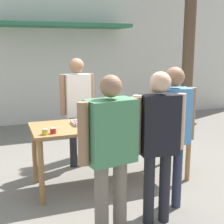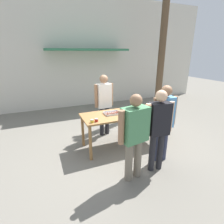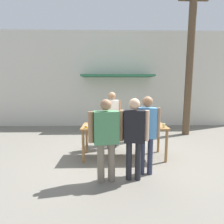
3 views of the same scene
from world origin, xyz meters
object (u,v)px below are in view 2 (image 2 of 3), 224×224
(food_tray_buns, at_px, (136,110))
(condiment_jar_ketchup, at_px, (96,120))
(person_customer_with_cup, at_px, (164,117))
(person_customer_waiting_in_line, at_px, (159,125))
(food_tray_sausages, at_px, (112,113))
(beer_cup, at_px, (165,109))
(utility_pole, at_px, (163,35))
(person_server_behind_table, at_px, (104,100))
(person_customer_holding_hotdog, at_px, (135,132))
(condiment_jar_mustard, at_px, (92,121))

(food_tray_buns, xyz_separation_m, condiment_jar_ketchup, (-1.18, -0.33, 0.02))
(person_customer_with_cup, xyz_separation_m, person_customer_waiting_in_line, (-0.31, -0.23, -0.02))
(food_tray_buns, bearing_deg, food_tray_sausages, -179.94)
(beer_cup, bearing_deg, condiment_jar_ketchup, 179.49)
(utility_pole, bearing_deg, condiment_jar_ketchup, -144.39)
(beer_cup, xyz_separation_m, person_customer_with_cup, (-0.57, -0.65, 0.10))
(person_server_behind_table, height_order, person_customer_holding_hotdog, person_server_behind_table)
(person_customer_with_cup, bearing_deg, utility_pole, -119.74)
(beer_cup, bearing_deg, person_customer_holding_hotdog, -146.89)
(food_tray_buns, relative_size, person_customer_holding_hotdog, 0.28)
(beer_cup, height_order, person_customer_waiting_in_line, person_customer_waiting_in_line)
(person_customer_waiting_in_line, bearing_deg, condiment_jar_mustard, -33.69)
(food_tray_sausages, height_order, person_server_behind_table, person_server_behind_table)
(person_server_behind_table, relative_size, person_customer_holding_hotdog, 1.05)
(condiment_jar_ketchup, distance_m, person_customer_waiting_in_line, 1.32)
(food_tray_buns, relative_size, person_server_behind_table, 0.27)
(person_customer_with_cup, bearing_deg, condiment_jar_ketchup, -21.92)
(person_customer_waiting_in_line, xyz_separation_m, utility_pole, (2.62, 3.47, 1.94))
(condiment_jar_ketchup, distance_m, person_customer_holding_hotdog, 1.03)
(food_tray_sausages, relative_size, person_server_behind_table, 0.22)
(person_customer_holding_hotdog, bearing_deg, condiment_jar_ketchup, -76.81)
(condiment_jar_ketchup, bearing_deg, beer_cup, -0.51)
(person_server_behind_table, distance_m, person_customer_waiting_in_line, 1.98)
(beer_cup, distance_m, person_customer_waiting_in_line, 1.25)
(person_server_behind_table, xyz_separation_m, utility_pole, (3.02, 1.53, 1.89))
(condiment_jar_mustard, height_order, utility_pole, utility_pole)
(food_tray_sausages, distance_m, condiment_jar_mustard, 0.70)
(condiment_jar_ketchup, bearing_deg, condiment_jar_mustard, -170.33)
(condiment_jar_mustard, bearing_deg, person_server_behind_table, 57.71)
(food_tray_buns, bearing_deg, person_customer_waiting_in_line, -99.93)
(condiment_jar_mustard, height_order, beer_cup, beer_cup)
(beer_cup, height_order, person_customer_with_cup, person_customer_with_cup)
(condiment_jar_mustard, bearing_deg, utility_pole, 35.04)
(food_tray_sausages, xyz_separation_m, person_customer_holding_hotdog, (-0.10, -1.28, 0.08))
(condiment_jar_ketchup, height_order, person_customer_with_cup, person_customer_with_cup)
(person_server_behind_table, distance_m, person_customer_with_cup, 1.85)
(person_customer_holding_hotdog, distance_m, person_customer_with_cup, 0.91)
(person_customer_with_cup, bearing_deg, person_customer_waiting_in_line, 42.92)
(food_tray_sausages, distance_m, person_customer_waiting_in_line, 1.31)
(person_customer_waiting_in_line, height_order, utility_pole, utility_pole)
(person_server_behind_table, xyz_separation_m, person_customer_holding_hotdog, (-0.16, -1.99, -0.08))
(person_customer_holding_hotdog, bearing_deg, utility_pole, -142.09)
(condiment_jar_ketchup, xyz_separation_m, person_server_behind_table, (0.56, 1.04, 0.14))
(person_server_behind_table, bearing_deg, food_tray_buns, -54.55)
(condiment_jar_mustard, distance_m, person_server_behind_table, 1.26)
(person_server_behind_table, bearing_deg, food_tray_sausages, -99.87)
(person_server_behind_table, relative_size, person_customer_waiting_in_line, 1.04)
(condiment_jar_ketchup, relative_size, beer_cup, 0.71)
(person_customer_holding_hotdog, height_order, person_customer_with_cup, person_customer_with_cup)
(condiment_jar_mustard, bearing_deg, person_customer_holding_hotdog, -61.40)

